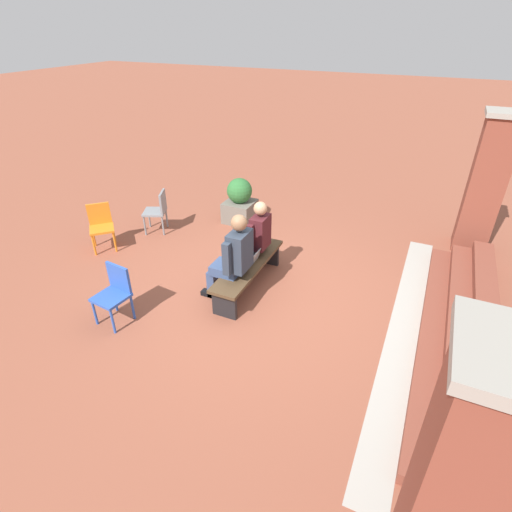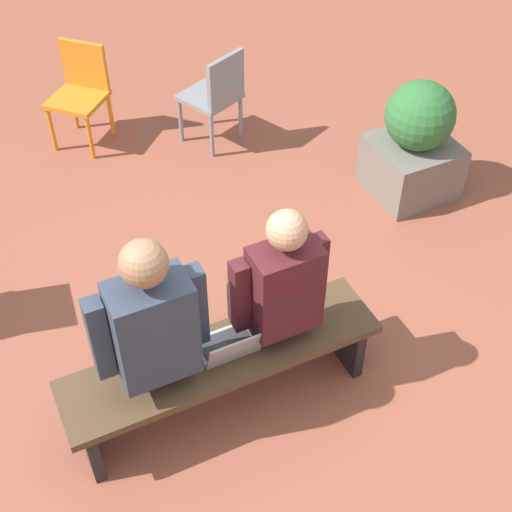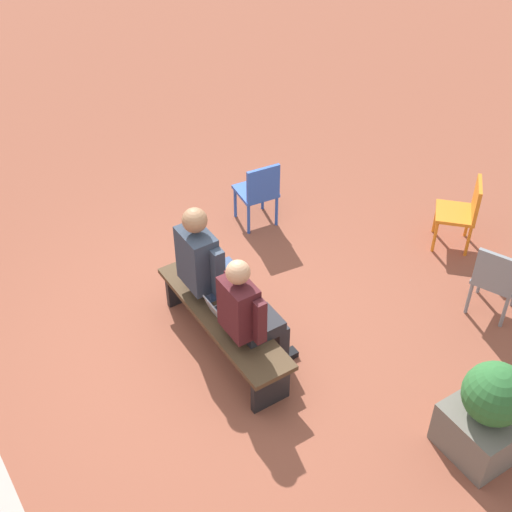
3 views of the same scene
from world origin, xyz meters
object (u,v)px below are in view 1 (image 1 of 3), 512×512
plastic_chair_mid_courtyard (115,291)px  person_student (254,237)px  plastic_chair_near_bench_right (101,224)px  planter (240,202)px  laptop (250,259)px  plastic_chair_far_right (158,209)px  bench (249,268)px  person_adult (233,256)px

plastic_chair_mid_courtyard → person_student: bearing=144.9°
plastic_chair_near_bench_right → planter: 2.75m
laptop → plastic_chair_far_right: plastic_chair_far_right is taller
bench → person_student: bearing=-169.2°
plastic_chair_far_right → planter: size_ratio=0.89×
person_student → plastic_chair_far_right: 2.52m
person_adult → plastic_chair_mid_courtyard: 1.71m
person_student → plastic_chair_near_bench_right: person_student is taller
bench → person_adult: bearing=-11.2°
plastic_chair_far_right → person_adult: bearing=59.7°
person_adult → laptop: person_adult is taller
plastic_chair_far_right → laptop: bearing=68.2°
plastic_chair_near_bench_right → plastic_chair_far_right: size_ratio=1.00×
person_student → person_adult: person_adult is taller
plastic_chair_near_bench_right → person_adult: bearing=81.8°
plastic_chair_far_right → bench: bearing=67.3°
laptop → plastic_chair_mid_courtyard: 2.03m
laptop → plastic_chair_mid_courtyard: (1.51, -1.36, -0.02)m
plastic_chair_far_right → planter: 1.66m
laptop → planter: planter is taller
person_student → plastic_chair_mid_courtyard: person_student is taller
plastic_chair_mid_courtyard → bench: bearing=137.4°
laptop → person_student: bearing=-165.7°
person_student → laptop: 0.39m
laptop → plastic_chair_mid_courtyard: bearing=-42.1°
plastic_chair_near_bench_right → plastic_chair_mid_courtyard: same height
person_student → plastic_chair_near_bench_right: 2.99m
bench → person_student: (-0.35, -0.07, 0.36)m
bench → plastic_chair_far_right: plastic_chair_far_right is taller
bench → plastic_chair_mid_courtyard: plastic_chair_mid_courtyard is taller
person_adult → plastic_chair_near_bench_right: 3.00m
plastic_chair_near_bench_right → planter: (-2.07, 1.81, -0.04)m
person_adult → plastic_chair_mid_courtyard: size_ratio=1.71×
person_student → planter: 2.14m
person_student → person_adult: size_ratio=0.94×
plastic_chair_mid_courtyard → planter: size_ratio=0.89×
plastic_chair_near_bench_right → plastic_chair_far_right: same height
laptop → plastic_chair_mid_courtyard: size_ratio=0.38×
plastic_chair_mid_courtyard → person_adult: bearing=130.8°
bench → planter: (-2.13, -1.22, 0.08)m
bench → person_adult: (0.37, -0.07, 0.40)m
person_student → planter: person_student is taller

